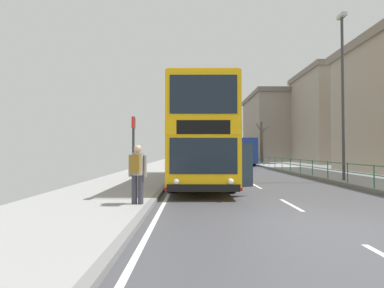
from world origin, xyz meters
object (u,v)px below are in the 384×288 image
bus_stop_sign_near (133,148)px  street_lamp_far_side (342,85)px  double_decker_bus_main (199,138)px  background_building_01 (343,117)px  bare_tree_far_00 (261,141)px  pedestrian_with_backpack (137,170)px  background_bus_far_lane (239,151)px  background_building_00 (284,128)px

bus_stop_sign_near → street_lamp_far_side: size_ratio=0.30×
double_decker_bus_main → background_building_01: 32.04m
bare_tree_far_00 → pedestrian_with_backpack: bearing=-109.7°
street_lamp_far_side → background_bus_far_lane: bearing=96.3°
pedestrian_with_backpack → background_building_00: (17.88, 42.65, 4.64)m
bare_tree_far_00 → street_lamp_far_side: bearing=-93.4°
background_building_00 → background_building_01: bearing=-68.6°
bare_tree_far_00 → background_building_01: 11.96m
street_lamp_far_side → pedestrian_with_backpack: bearing=-144.3°
pedestrian_with_backpack → bare_tree_far_00: bare_tree_far_00 is taller
bus_stop_sign_near → background_building_01: 38.07m
pedestrian_with_backpack → double_decker_bus_main: bearing=73.7°
pedestrian_with_backpack → bare_tree_far_00: size_ratio=0.31×
pedestrian_with_backpack → street_lamp_far_side: size_ratio=0.19×
pedestrian_with_backpack → background_bus_far_lane: bearing=74.8°
bare_tree_far_00 → background_building_01: (11.44, 0.79, 3.39)m
background_bus_far_lane → street_lamp_far_side: street_lamp_far_side is taller
background_building_00 → pedestrian_with_backpack: bearing=-112.7°
pedestrian_with_backpack → bare_tree_far_00: (10.92, 30.41, 1.82)m
street_lamp_far_side → bus_stop_sign_near: bearing=-149.0°
background_building_00 → background_building_01: size_ratio=1.16×
pedestrian_with_backpack → bare_tree_far_00: bearing=70.3°
street_lamp_far_side → background_building_01: bearing=62.2°
double_decker_bus_main → background_building_00: size_ratio=0.78×
background_bus_far_lane → street_lamp_far_side: bearing=-83.7°
background_building_00 → background_bus_far_lane: bearing=-124.0°
double_decker_bus_main → background_building_00: (15.89, 35.86, 3.43)m
pedestrian_with_backpack → background_building_01: (22.36, 31.20, 5.21)m
bare_tree_far_00 → background_building_01: bearing=3.9°
bare_tree_far_00 → background_building_01: background_building_01 is taller
background_bus_far_lane → bus_stop_sign_near: size_ratio=3.82×
double_decker_bus_main → bare_tree_far_00: bare_tree_far_00 is taller
bare_tree_far_00 → background_building_00: background_building_00 is taller
double_decker_bus_main → bus_stop_sign_near: bearing=-111.4°
street_lamp_far_side → background_building_00: (8.35, 35.79, 0.61)m
bare_tree_far_00 → background_building_00: size_ratio=0.37×
bare_tree_far_00 → bus_stop_sign_near: bearing=-110.9°
background_building_00 → background_building_01: background_building_01 is taller
pedestrian_with_backpack → street_lamp_far_side: bearing=35.7°
bus_stop_sign_near → bare_tree_far_00: size_ratio=0.48×
bus_stop_sign_near → bare_tree_far_00: 31.55m
pedestrian_with_backpack → bare_tree_far_00: 32.36m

